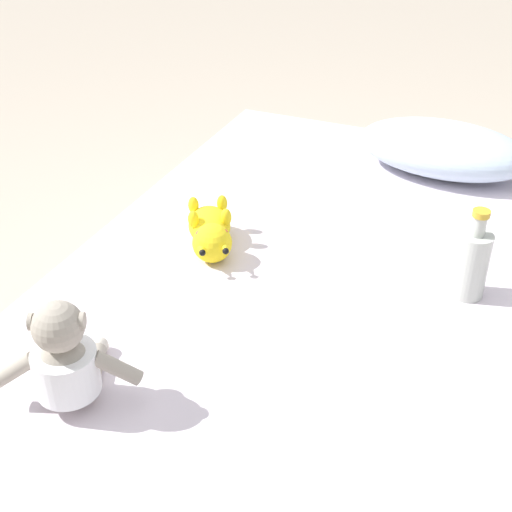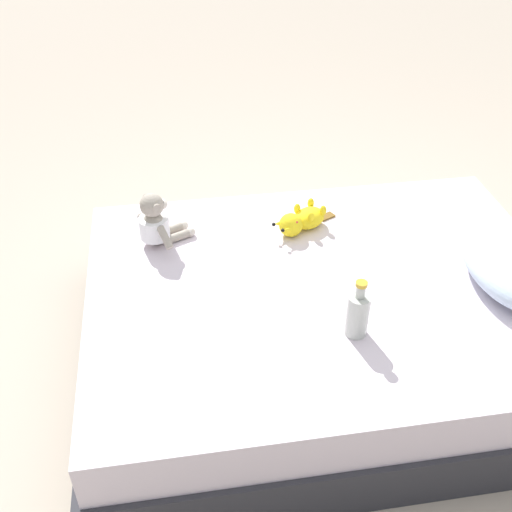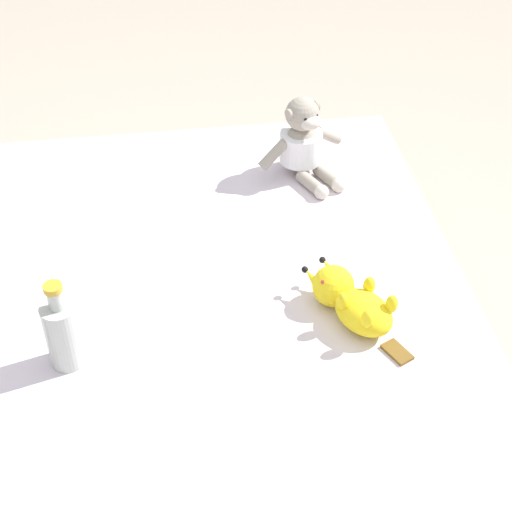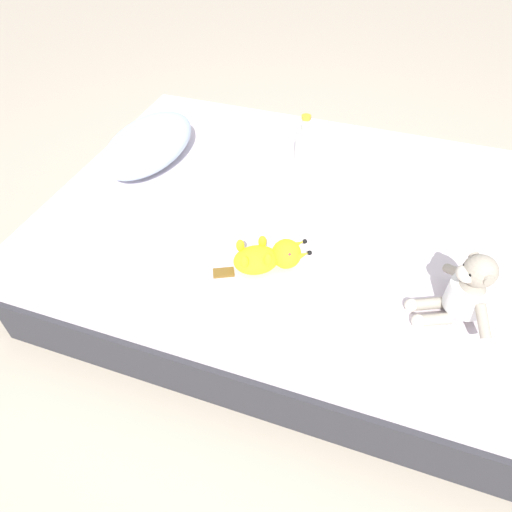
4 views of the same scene
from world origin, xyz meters
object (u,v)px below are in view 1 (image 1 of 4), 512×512
plush_yellow_creature (211,232)px  glass_bottle (472,262)px  pillow (443,149)px  plush_monkey (66,361)px  bed (344,338)px

plush_yellow_creature → glass_bottle: 0.65m
plush_yellow_creature → glass_bottle: (0.64, 0.05, 0.04)m
pillow → plush_monkey: size_ratio=1.99×
bed → glass_bottle: glass_bottle is taller
plush_monkey → plush_yellow_creature: plush_monkey is taller
pillow → plush_monkey: plush_monkey is taller
bed → plush_monkey: (-0.37, -0.63, 0.30)m
bed → glass_bottle: bearing=5.2°
bed → plush_monkey: size_ratio=6.86×
bed → plush_yellow_creature: 0.45m
pillow → bed: bearing=-98.0°
bed → pillow: pillow is taller
bed → plush_monkey: plush_monkey is taller
plush_monkey → plush_yellow_creature: 0.60m
plush_monkey → glass_bottle: 0.92m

